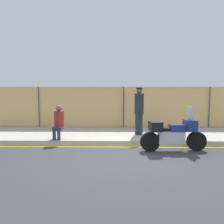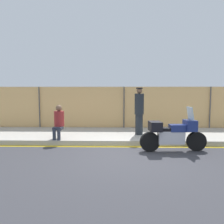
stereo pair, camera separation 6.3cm
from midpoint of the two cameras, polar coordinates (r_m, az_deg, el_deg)
The scene contains 7 objects.
ground_plane at distance 6.47m, azimuth 4.12°, elevation -11.69°, with size 120.00×120.00×0.00m, color #38383D.
sidewalk at distance 9.14m, azimuth 3.15°, elevation -6.08°, with size 30.31×2.94×0.18m.
curb_paint_stripe at distance 7.63m, azimuth 3.61°, elevation -9.02°, with size 30.31×0.18×0.01m.
storefront_fence at distance 10.55m, azimuth 2.86°, elevation 0.81°, with size 28.79×0.17×2.13m.
motorcycle at distance 7.21m, azimuth 15.40°, elevation -5.46°, with size 2.13×0.59×1.42m.
officer_standing at distance 8.75m, azimuth 6.87°, elevation 0.39°, with size 0.37×0.37×1.88m.
person_seated_on_curb at distance 8.24m, azimuth -13.97°, elevation -2.08°, with size 0.37×0.63×1.23m.
Camera 1 is at (-0.39, -6.18, 1.89)m, focal length 35.00 mm.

